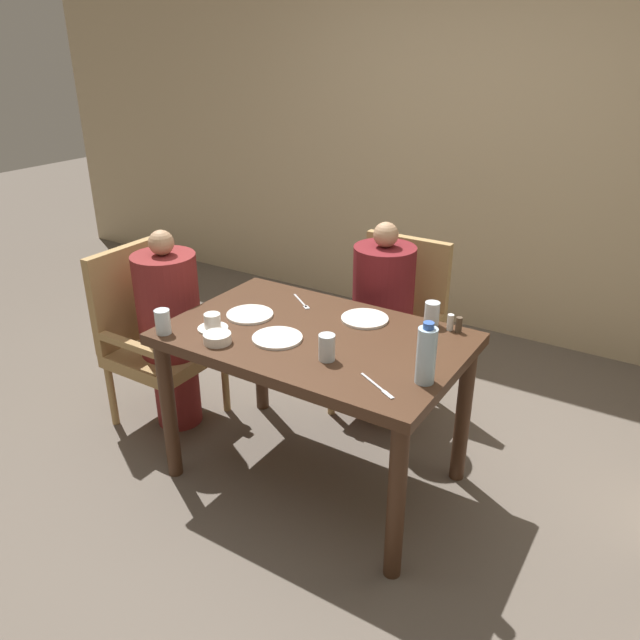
{
  "coord_description": "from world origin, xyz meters",
  "views": [
    {
      "loc": [
        1.32,
        -2.05,
        1.95
      ],
      "look_at": [
        0.0,
        0.04,
        0.81
      ],
      "focal_mm": 35.0,
      "sensor_mm": 36.0,
      "label": 1
    }
  ],
  "objects": [
    {
      "name": "ground_plane",
      "position": [
        0.0,
        0.0,
        0.0
      ],
      "size": [
        16.0,
        16.0,
        0.0
      ],
      "primitive_type": "plane",
      "color": "#60564C"
    },
    {
      "name": "wall_back",
      "position": [
        0.0,
        2.06,
        1.4
      ],
      "size": [
        8.0,
        0.06,
        2.8
      ],
      "color": "tan",
      "rests_on": "ground_plane"
    },
    {
      "name": "dining_table",
      "position": [
        0.0,
        0.0,
        0.66
      ],
      "size": [
        1.29,
        0.82,
        0.76
      ],
      "color": "#422819",
      "rests_on": "ground_plane"
    },
    {
      "name": "chair_left_side",
      "position": [
        -1.04,
        0.0,
        0.5
      ],
      "size": [
        0.49,
        0.49,
        0.95
      ],
      "color": "#A88451",
      "rests_on": "ground_plane"
    },
    {
      "name": "diner_in_left_chair",
      "position": [
        -0.89,
        0.0,
        0.56
      ],
      "size": [
        0.32,
        0.32,
        1.09
      ],
      "color": "maroon",
      "rests_on": "ground_plane"
    },
    {
      "name": "chair_far_side",
      "position": [
        0.0,
        0.8,
        0.5
      ],
      "size": [
        0.49,
        0.49,
        0.95
      ],
      "color": "#A88451",
      "rests_on": "ground_plane"
    },
    {
      "name": "diner_in_far_chair",
      "position": [
        -0.0,
        0.66,
        0.56
      ],
      "size": [
        0.32,
        0.32,
        1.1
      ],
      "color": "maroon",
      "rests_on": "ground_plane"
    },
    {
      "name": "plate_main_left",
      "position": [
        -0.11,
        -0.13,
        0.77
      ],
      "size": [
        0.22,
        0.22,
        0.01
      ],
      "color": "white",
      "rests_on": "dining_table"
    },
    {
      "name": "plate_main_right",
      "position": [
        0.11,
        0.24,
        0.77
      ],
      "size": [
        0.22,
        0.22,
        0.01
      ],
      "color": "white",
      "rests_on": "dining_table"
    },
    {
      "name": "plate_dessert_center",
      "position": [
        -0.36,
        -0.0,
        0.77
      ],
      "size": [
        0.22,
        0.22,
        0.01
      ],
      "color": "white",
      "rests_on": "dining_table"
    },
    {
      "name": "teacup_with_saucer",
      "position": [
        -0.41,
        -0.2,
        0.79
      ],
      "size": [
        0.14,
        0.14,
        0.07
      ],
      "color": "white",
      "rests_on": "dining_table"
    },
    {
      "name": "bowl_small",
      "position": [
        -0.3,
        -0.29,
        0.78
      ],
      "size": [
        0.12,
        0.12,
        0.04
      ],
      "color": "white",
      "rests_on": "dining_table"
    },
    {
      "name": "water_bottle",
      "position": [
        0.57,
        -0.13,
        0.87
      ],
      "size": [
        0.07,
        0.07,
        0.25
      ],
      "color": "silver",
      "rests_on": "dining_table"
    },
    {
      "name": "glass_tall_near",
      "position": [
        0.17,
        -0.17,
        0.81
      ],
      "size": [
        0.07,
        0.07,
        0.11
      ],
      "color": "silver",
      "rests_on": "dining_table"
    },
    {
      "name": "glass_tall_mid",
      "position": [
        -0.56,
        -0.35,
        0.81
      ],
      "size": [
        0.07,
        0.07,
        0.11
      ],
      "color": "silver",
      "rests_on": "dining_table"
    },
    {
      "name": "glass_tall_far",
      "position": [
        0.39,
        0.35,
        0.81
      ],
      "size": [
        0.07,
        0.07,
        0.11
      ],
      "color": "silver",
      "rests_on": "dining_table"
    },
    {
      "name": "salt_shaker",
      "position": [
        0.48,
        0.35,
        0.8
      ],
      "size": [
        0.03,
        0.03,
        0.07
      ],
      "color": "white",
      "rests_on": "dining_table"
    },
    {
      "name": "pepper_shaker",
      "position": [
        0.52,
        0.35,
        0.8
      ],
      "size": [
        0.03,
        0.03,
        0.07
      ],
      "color": "#4C3D2D",
      "rests_on": "dining_table"
    },
    {
      "name": "fork_beside_plate",
      "position": [
        -0.23,
        0.25,
        0.76
      ],
      "size": [
        0.16,
        0.13,
        0.0
      ],
      "color": "silver",
      "rests_on": "dining_table"
    },
    {
      "name": "knife_beside_plate",
      "position": [
        0.44,
        -0.26,
        0.76
      ],
      "size": [
        0.19,
        0.11,
        0.0
      ],
      "color": "silver",
      "rests_on": "dining_table"
    }
  ]
}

